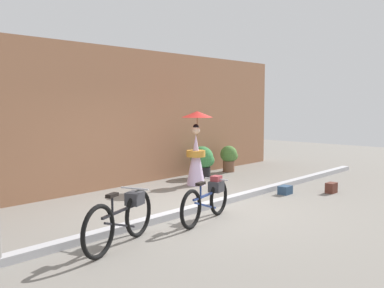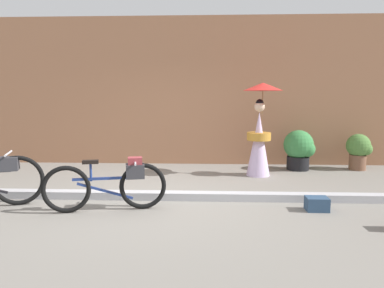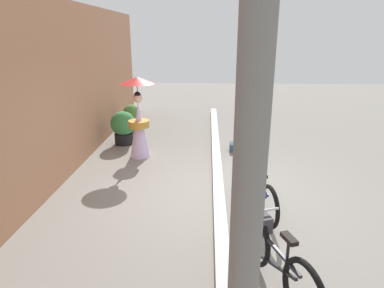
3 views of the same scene
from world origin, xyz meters
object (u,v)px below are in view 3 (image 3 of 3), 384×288
Objects in this scene: bicycle_near_officer at (255,186)px; bicycle_far_side at (274,256)px; backpack_on_pavement at (235,147)px; utility_pole at (253,123)px; person_with_parasol at (139,118)px; backpack_spare at (259,137)px; potted_plant_small at (124,126)px; potted_plant_by_door at (132,116)px.

bicycle_far_side reaches higher than bicycle_near_officer.
utility_pole reaches higher than backpack_on_pavement.
person_with_parasol reaches higher than backpack_on_pavement.
person_with_parasol reaches higher than bicycle_far_side.
backpack_spare is at bearing -40.80° from backpack_on_pavement.
backpack_spare is at bearing -6.55° from bicycle_far_side.
utility_pole is (-1.65, 0.55, 1.98)m from bicycle_far_side.
backpack_on_pavement is at bearing 139.20° from backpack_spare.
person_with_parasol is 2.53m from backpack_on_pavement.
utility_pole is (-7.00, -2.47, 1.92)m from potted_plant_small.
bicycle_near_officer is 1.93m from bicycle_far_side.
person_with_parasol reaches higher than backpack_spare.
potted_plant_small is at bearing 96.01° from backpack_spare.
person_with_parasol is 3.45m from backpack_spare.
backpack_on_pavement is at bearing -77.57° from person_with_parasol.
utility_pole reaches higher than potted_plant_by_door.
backpack_on_pavement is 1.13m from backpack_spare.
potted_plant_small is 2.87× the size of backpack_on_pavement.
potted_plant_by_door is 8.92m from utility_pole.
potted_plant_small is at bearing 81.03° from backpack_on_pavement.
bicycle_far_side reaches higher than backpack_spare.
potted_plant_by_door is at bearing 2.65° from potted_plant_small.
person_with_parasol is 6.46m from utility_pole.
bicycle_near_officer is 1.93× the size of potted_plant_small.
utility_pole is (-8.33, -2.53, 1.94)m from potted_plant_by_door.
potted_plant_by_door is 3.87m from backpack_spare.
person_with_parasol is at bearing -147.61° from potted_plant_small.
utility_pole reaches higher than potted_plant_small.
bicycle_near_officer is 2.13× the size of potted_plant_by_door.
bicycle_far_side is at bearing 173.45° from backpack_spare.
bicycle_near_officer is 2.97m from backpack_on_pavement.
backpack_spare is (0.39, -3.68, -0.35)m from potted_plant_small.
potted_plant_by_door is at bearing 59.17° from backpack_on_pavement.
utility_pole is at bearing -162.94° from person_with_parasol.
person_with_parasol is at bearing 17.06° from utility_pole.
bicycle_far_side is at bearing -151.21° from person_with_parasol.
backpack_spare is (1.36, -3.06, -0.83)m from person_with_parasol.
bicycle_near_officer reaches higher than backpack_spare.
person_with_parasol is at bearing 114.03° from backpack_spare.
bicycle_near_officer is 6.01× the size of backpack_spare.
potted_plant_by_door is at bearing 16.90° from utility_pole.
bicycle_far_side is 6.14m from potted_plant_small.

